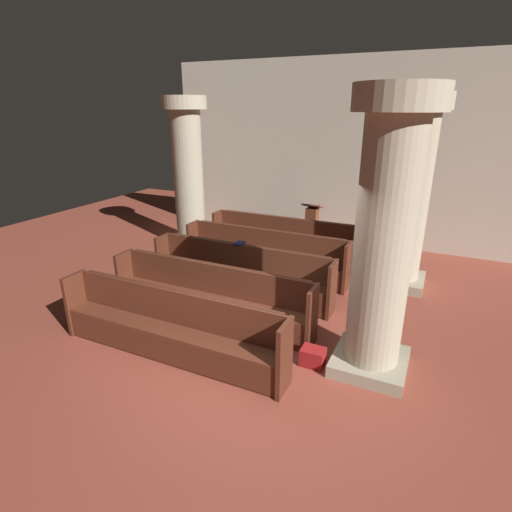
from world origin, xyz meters
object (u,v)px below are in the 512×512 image
(pillar_aisle_side, at_px, (410,192))
(pew_row_2, at_px, (241,271))
(pew_row_3, at_px, (210,294))
(pew_row_1, at_px, (265,253))
(pew_row_0, at_px, (284,238))
(pillar_far_side, at_px, (188,171))
(kneeler_box_red, at_px, (313,357))
(hymn_book, at_px, (240,243))
(lectern, at_px, (311,227))
(pillar_aisle_rear, at_px, (384,237))
(pew_row_4, at_px, (169,324))

(pillar_aisle_side, bearing_deg, pew_row_2, -145.03)
(pew_row_3, xyz_separation_m, pillar_aisle_side, (2.61, 2.90, 1.36))
(pew_row_1, xyz_separation_m, pew_row_2, (0.00, -1.08, 0.00))
(pew_row_0, height_order, pew_row_2, same)
(pillar_aisle_side, height_order, pillar_far_side, same)
(pew_row_2, bearing_deg, pillar_far_side, 139.49)
(kneeler_box_red, bearing_deg, hymn_book, 139.81)
(lectern, height_order, kneeler_box_red, lectern)
(kneeler_box_red, bearing_deg, pillar_aisle_rear, 19.92)
(pew_row_3, bearing_deg, pew_row_1, 90.00)
(pillar_aisle_side, xyz_separation_m, lectern, (-2.37, 1.67, -1.42))
(pillar_aisle_rear, distance_m, hymn_book, 3.18)
(pew_row_1, relative_size, pew_row_4, 1.00)
(pillar_aisle_rear, bearing_deg, pew_row_4, -160.55)
(pew_row_0, height_order, hymn_book, hymn_book)
(pew_row_0, xyz_separation_m, pillar_far_side, (-2.56, 0.03, 1.36))
(pew_row_0, relative_size, pew_row_4, 1.00)
(pillar_far_side, distance_m, lectern, 3.40)
(pew_row_1, height_order, pew_row_4, same)
(lectern, relative_size, kneeler_box_red, 3.36)
(pew_row_0, distance_m, pillar_far_side, 2.90)
(pillar_aisle_rear, height_order, hymn_book, pillar_aisle_rear)
(pillar_aisle_side, relative_size, kneeler_box_red, 11.16)
(pew_row_1, height_order, pillar_far_side, pillar_far_side)
(pew_row_0, height_order, kneeler_box_red, pew_row_0)
(pew_row_2, bearing_deg, pew_row_4, -90.00)
(pew_row_2, distance_m, pew_row_4, 2.16)
(pillar_far_side, height_order, pillar_aisle_rear, same)
(pew_row_2, xyz_separation_m, pillar_far_side, (-2.56, 2.19, 1.36))
(pew_row_1, xyz_separation_m, lectern, (0.24, 2.42, -0.06))
(pew_row_0, bearing_deg, hymn_book, -92.94)
(pillar_aisle_rear, distance_m, kneeler_box_red, 1.91)
(pew_row_4, distance_m, kneeler_box_red, 2.03)
(pew_row_2, bearing_deg, kneeler_box_red, -38.48)
(pew_row_3, relative_size, pillar_far_side, 0.98)
(pew_row_2, bearing_deg, pew_row_0, 90.00)
(pew_row_1, relative_size, pew_row_2, 1.00)
(pew_row_0, relative_size, lectern, 3.25)
(pew_row_3, relative_size, pew_row_4, 1.00)
(pew_row_2, height_order, pew_row_4, same)
(pew_row_2, distance_m, pew_row_3, 1.08)
(pillar_far_side, xyz_separation_m, lectern, (2.80, 1.31, -1.42))
(lectern, relative_size, hymn_book, 5.73)
(pillar_aisle_rear, height_order, kneeler_box_red, pillar_aisle_rear)
(pew_row_3, bearing_deg, pillar_far_side, 128.08)
(pillar_aisle_rear, bearing_deg, pew_row_1, 138.39)
(pew_row_3, bearing_deg, pew_row_2, 90.00)
(pew_row_2, height_order, pew_row_3, same)
(pew_row_1, xyz_separation_m, pillar_far_side, (-2.56, 1.11, 1.36))
(pew_row_2, relative_size, pew_row_4, 1.00)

